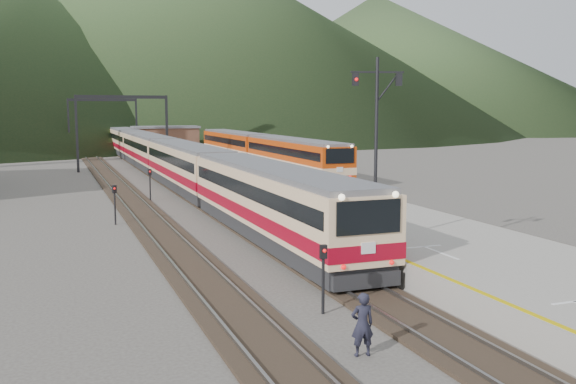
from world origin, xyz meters
name	(u,v)px	position (x,y,z in m)	size (l,w,h in m)	color
ground	(446,342)	(0.00, 0.00, 0.00)	(400.00, 400.00, 0.00)	#47423D
track_main	(178,185)	(0.00, 40.00, 0.07)	(2.60, 200.00, 0.23)	black
track_far	(118,187)	(-5.00, 40.00, 0.07)	(2.60, 200.00, 0.23)	black
track_second	(301,179)	(11.50, 40.00, 0.07)	(2.60, 200.00, 0.23)	black
platform	(246,179)	(5.60, 38.00, 0.50)	(8.00, 100.00, 1.00)	gray
gantry_near	(122,118)	(-2.85, 55.00, 5.59)	(9.55, 0.25, 8.00)	black
gantry_far	(103,116)	(-2.85, 80.00, 5.59)	(9.55, 0.25, 8.00)	black
station_shed	(166,137)	(5.60, 78.00, 2.57)	(9.40, 4.40, 3.10)	brown
hill_b	(158,25)	(30.00, 230.00, 37.50)	(220.00, 220.00, 75.00)	#2B4524
hill_c	(375,61)	(110.00, 210.00, 25.00)	(160.00, 160.00, 50.00)	#2B4524
main_train	(148,150)	(0.00, 56.81, 2.08)	(3.03, 103.94, 3.70)	#E2BA8C
second_train	(260,150)	(11.50, 52.18, 2.07)	(3.01, 41.04, 3.68)	#B23709
signal_mast	(376,132)	(2.32, 8.67, 5.64)	(2.14, 0.73, 7.66)	black
short_signal_a	(323,270)	(-2.28, 3.54, 1.46)	(0.23, 0.18, 2.27)	black
short_signal_b	(150,180)	(-3.58, 31.63, 1.46)	(0.26, 0.21, 2.27)	black
short_signal_c	(115,199)	(-6.94, 22.41, 1.46)	(0.27, 0.24, 2.27)	black
worker	(362,324)	(-2.73, -0.08, 0.87)	(0.64, 0.42, 1.75)	black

